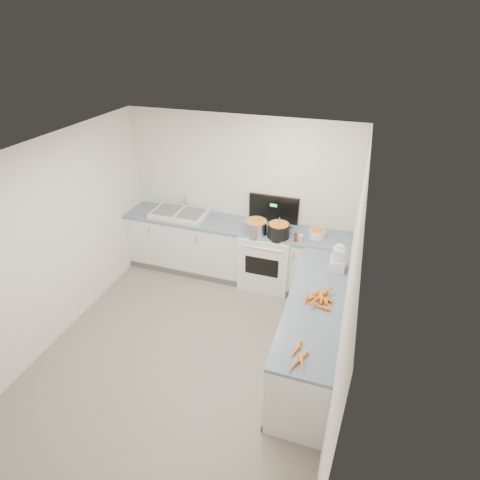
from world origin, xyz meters
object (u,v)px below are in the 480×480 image
(extract_bottle, at_px, (295,238))
(food_processor, at_px, (338,259))
(stove, at_px, (267,256))
(mixing_bowl, at_px, (317,233))
(black_pot, at_px, (278,231))
(steel_pot, at_px, (256,228))
(sink, at_px, (180,213))
(spice_jar, at_px, (301,239))

(extract_bottle, bearing_deg, food_processor, -39.64)
(stove, bearing_deg, food_processor, -34.19)
(mixing_bowl, bearing_deg, stove, -178.46)
(black_pot, bearing_deg, mixing_bowl, 18.08)
(steel_pot, xyz_separation_m, black_pot, (0.33, 0.02, -0.00))
(extract_bottle, bearing_deg, black_pot, 168.40)
(steel_pot, height_order, extract_bottle, steel_pot)
(food_processor, bearing_deg, steel_pot, 155.52)
(food_processor, bearing_deg, black_pot, 147.12)
(stove, distance_m, steel_pot, 0.60)
(stove, distance_m, sink, 1.54)
(stove, relative_size, steel_pot, 4.29)
(steel_pot, distance_m, spice_jar, 0.66)
(sink, bearing_deg, black_pot, -5.87)
(extract_bottle, bearing_deg, mixing_bowl, 39.58)
(stove, bearing_deg, mixing_bowl, 1.54)
(extract_bottle, height_order, spice_jar, extract_bottle)
(mixing_bowl, height_order, extract_bottle, extract_bottle)
(sink, distance_m, food_processor, 2.61)
(black_pot, bearing_deg, steel_pot, -176.98)
(steel_pot, relative_size, black_pot, 1.01)
(extract_bottle, xyz_separation_m, spice_jar, (0.08, 0.00, -0.01))
(black_pot, bearing_deg, food_processor, -32.88)
(mixing_bowl, xyz_separation_m, spice_jar, (-0.19, -0.22, -0.00))
(mixing_bowl, bearing_deg, steel_pot, -167.52)
(sink, height_order, spice_jar, sink)
(sink, xyz_separation_m, mixing_bowl, (2.16, 0.00, 0.02))
(stove, distance_m, food_processor, 1.41)
(stove, height_order, spice_jar, stove)
(black_pot, relative_size, spice_jar, 3.23)
(steel_pot, distance_m, food_processor, 1.31)
(sink, distance_m, spice_jar, 1.98)
(sink, height_order, food_processor, food_processor)
(mixing_bowl, bearing_deg, food_processor, -64.79)
(sink, relative_size, mixing_bowl, 3.75)
(stove, xyz_separation_m, extract_bottle, (0.44, -0.20, 0.52))
(sink, bearing_deg, stove, -0.62)
(stove, xyz_separation_m, food_processor, (1.05, -0.71, 0.61))
(sink, height_order, mixing_bowl, sink)
(extract_bottle, distance_m, spice_jar, 0.08)
(spice_jar, bearing_deg, extract_bottle, -178.46)
(extract_bottle, bearing_deg, stove, 154.88)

